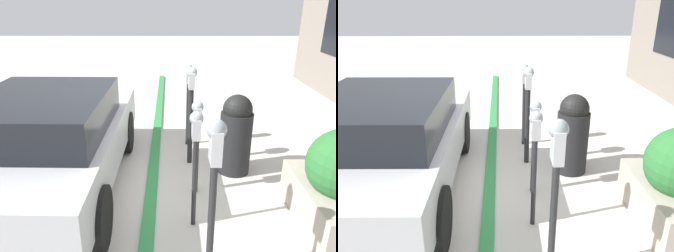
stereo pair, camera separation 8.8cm
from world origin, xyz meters
TOP-DOWN VIEW (x-y plane):
  - ground_plane at (0.00, 0.00)m, footprint 40.00×40.00m
  - curb_strip at (0.00, 0.08)m, footprint 14.10×0.16m
  - parking_meter_nearest at (-1.56, -0.54)m, footprint 0.20×0.17m
  - parking_meter_second at (-0.77, -0.45)m, footprint 0.17×0.15m
  - parking_meter_middle at (-0.06, -0.52)m, footprint 0.18×0.15m
  - parking_meter_fourth at (0.81, -0.50)m, footprint 0.19×0.17m
  - parking_meter_farthest at (1.53, -0.50)m, footprint 0.14×0.12m
  - parked_car_front at (0.02, 1.44)m, footprint 3.86×1.91m
  - trash_bin at (0.53, -1.16)m, footprint 0.48×0.48m

SIDE VIEW (x-z plane):
  - ground_plane at x=0.00m, z-range 0.00..0.00m
  - curb_strip at x=0.00m, z-range 0.00..0.04m
  - trash_bin at x=0.53m, z-range 0.01..1.23m
  - parked_car_front at x=0.02m, z-range 0.05..1.45m
  - parking_meter_middle at x=-0.06m, z-range 0.23..1.54m
  - parking_meter_farthest at x=1.53m, z-range 0.22..1.68m
  - parking_meter_second at x=-0.77m, z-range 0.33..1.74m
  - parking_meter_fourth at x=0.81m, z-range 0.27..1.83m
  - parking_meter_nearest at x=-1.56m, z-range 0.35..1.97m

